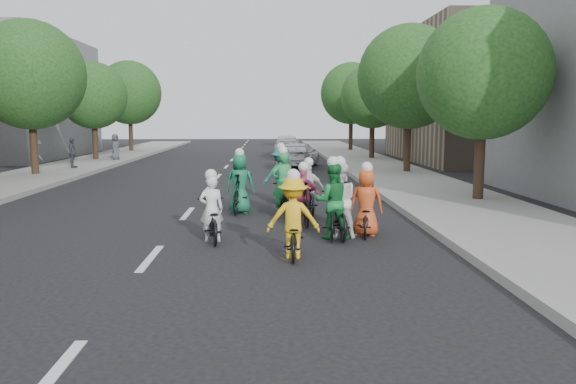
{
  "coord_description": "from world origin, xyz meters",
  "views": [
    {
      "loc": [
        2.24,
        -10.5,
        2.66
      ],
      "look_at": [
        2.7,
        1.97,
        1.0
      ],
      "focal_mm": 35.0,
      "sensor_mm": 36.0,
      "label": 1
    }
  ],
  "objects": [
    {
      "name": "bldg_se",
      "position": [
        16.0,
        24.0,
        4.0
      ],
      "size": [
        10.0,
        14.0,
        8.0
      ],
      "primitive_type": "cube",
      "color": "gray",
      "rests_on": "ground"
    },
    {
      "name": "tree_r_1",
      "position": [
        8.8,
        15.6,
        4.52
      ],
      "size": [
        4.8,
        4.8,
        6.93
      ],
      "color": "black",
      "rests_on": "ground"
    },
    {
      "name": "cyclist_1",
      "position": [
        3.66,
        1.67,
        0.69
      ],
      "size": [
        0.88,
        1.66,
        1.83
      ],
      "rotation": [
        0.0,
        0.0,
        3.04
      ],
      "color": "black",
      "rests_on": "ground"
    },
    {
      "name": "ground",
      "position": [
        0.0,
        0.0,
        0.0
      ],
      "size": [
        120.0,
        120.0,
        0.0
      ],
      "primitive_type": "plane",
      "color": "black",
      "rests_on": "ground"
    },
    {
      "name": "follow_car_lead",
      "position": [
        3.88,
        19.49,
        0.66
      ],
      "size": [
        2.73,
        4.81,
        1.31
      ],
      "primitive_type": "imported",
      "rotation": [
        0.0,
        0.0,
        2.94
      ],
      "color": "silver",
      "rests_on": "ground"
    },
    {
      "name": "cyclist_0",
      "position": [
        1.03,
        1.51,
        0.52
      ],
      "size": [
        0.87,
        1.76,
        1.57
      ],
      "rotation": [
        0.0,
        0.0,
        3.31
      ],
      "color": "black",
      "rests_on": "ground"
    },
    {
      "name": "cyclist_6",
      "position": [
        3.83,
        1.81,
        0.64
      ],
      "size": [
        0.82,
        1.89,
        1.82
      ],
      "rotation": [
        0.0,
        0.0,
        3.16
      ],
      "color": "black",
      "rests_on": "ground"
    },
    {
      "name": "tree_l_5",
      "position": [
        -8.2,
        33.0,
        4.52
      ],
      "size": [
        4.8,
        4.8,
        6.93
      ],
      "color": "black",
      "rests_on": "ground"
    },
    {
      "name": "cyclist_4",
      "position": [
        4.46,
        1.99,
        0.58
      ],
      "size": [
        0.84,
        1.67,
        1.68
      ],
      "rotation": [
        0.0,
        0.0,
        2.96
      ],
      "color": "black",
      "rests_on": "ground"
    },
    {
      "name": "spectator_0",
      "position": [
        -8.34,
        15.62,
        0.9
      ],
      "size": [
        0.57,
        0.98,
        1.51
      ],
      "primitive_type": "imported",
      "rotation": [
        0.0,
        0.0,
        1.56
      ],
      "color": "#525260",
      "rests_on": "sidewalk_left"
    },
    {
      "name": "follow_car_trail",
      "position": [
        3.62,
        29.36,
        0.76
      ],
      "size": [
        1.82,
        4.45,
        1.51
      ],
      "primitive_type": "imported",
      "rotation": [
        0.0,
        0.0,
        3.13
      ],
      "color": "white",
      "rests_on": "ground"
    },
    {
      "name": "tree_l_3",
      "position": [
        -8.2,
        15.0,
        4.52
      ],
      "size": [
        4.8,
        4.8,
        6.93
      ],
      "color": "black",
      "rests_on": "ground"
    },
    {
      "name": "cyclist_9",
      "position": [
        1.47,
        5.13,
        0.68
      ],
      "size": [
        0.89,
        1.93,
        1.82
      ],
      "rotation": [
        0.0,
        0.0,
        2.99
      ],
      "color": "black",
      "rests_on": "ground"
    },
    {
      "name": "curb_left",
      "position": [
        -6.05,
        10.0,
        0.09
      ],
      "size": [
        0.18,
        80.0,
        0.18
      ],
      "primitive_type": "cube",
      "color": "#999993",
      "rests_on": "ground"
    },
    {
      "name": "cyclist_8",
      "position": [
        3.36,
        4.87,
        0.57
      ],
      "size": [
        0.86,
        1.98,
        1.58
      ],
      "rotation": [
        0.0,
        0.0,
        3.2
      ],
      "color": "black",
      "rests_on": "ground"
    },
    {
      "name": "tree_r_2",
      "position": [
        8.8,
        24.6,
        3.96
      ],
      "size": [
        4.0,
        4.0,
        5.97
      ],
      "color": "black",
      "rests_on": "ground"
    },
    {
      "name": "tree_r_3",
      "position": [
        8.8,
        33.6,
        4.52
      ],
      "size": [
        4.8,
        4.8,
        6.93
      ],
      "color": "black",
      "rests_on": "ground"
    },
    {
      "name": "tree_r_0",
      "position": [
        8.8,
        6.6,
        3.96
      ],
      "size": [
        4.0,
        4.0,
        5.97
      ],
      "color": "black",
      "rests_on": "ground"
    },
    {
      "name": "tree_l_4",
      "position": [
        -8.2,
        24.0,
        3.96
      ],
      "size": [
        4.0,
        4.0,
        5.97
      ],
      "color": "black",
      "rests_on": "ground"
    },
    {
      "name": "cyclist_7",
      "position": [
        2.66,
        6.98,
        0.74
      ],
      "size": [
        1.22,
        1.59,
        1.89
      ],
      "rotation": [
        0.0,
        0.0,
        3.32
      ],
      "color": "black",
      "rests_on": "ground"
    },
    {
      "name": "spectator_2",
      "position": [
        -6.88,
        23.5,
        0.92
      ],
      "size": [
        0.61,
        0.83,
        1.53
      ],
      "primitive_type": "imported",
      "rotation": [
        0.0,
        0.0,
        1.39
      ],
      "color": "#4A4C56",
      "rests_on": "sidewalk_left"
    },
    {
      "name": "cyclist_2",
      "position": [
        2.72,
        -0.02,
        0.63
      ],
      "size": [
        1.03,
        1.59,
        1.71
      ],
      "rotation": [
        0.0,
        0.0,
        3.09
      ],
      "color": "black",
      "rests_on": "ground"
    },
    {
      "name": "cyclist_5",
      "position": [
        2.66,
        4.79,
        0.66
      ],
      "size": [
        0.72,
        1.55,
        1.89
      ],
      "rotation": [
        0.0,
        0.0,
        3.35
      ],
      "color": "black",
      "rests_on": "ground"
    },
    {
      "name": "sidewalk_right",
      "position": [
        8.0,
        10.0,
        0.07
      ],
      "size": [
        4.0,
        80.0,
        0.15
      ],
      "primitive_type": "cube",
      "color": "gray",
      "rests_on": "ground"
    },
    {
      "name": "cyclist_3",
      "position": [
        3.13,
        3.32,
        0.61
      ],
      "size": [
        0.86,
        1.87,
        1.58
      ],
      "rotation": [
        0.0,
        0.0,
        3.22
      ],
      "color": "black",
      "rests_on": "ground"
    },
    {
      "name": "curb_right",
      "position": [
        6.05,
        10.0,
        0.09
      ],
      "size": [
        0.18,
        80.0,
        0.18
      ],
      "primitive_type": "cube",
      "color": "#999993",
      "rests_on": "ground"
    },
    {
      "name": "spectator_1",
      "position": [
        -7.52,
        17.92,
        0.9
      ],
      "size": [
        0.4,
        0.9,
        1.5
      ],
      "primitive_type": "imported",
      "rotation": [
        0.0,
        0.0,
        1.61
      ],
      "color": "#494B56",
      "rests_on": "sidewalk_left"
    }
  ]
}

